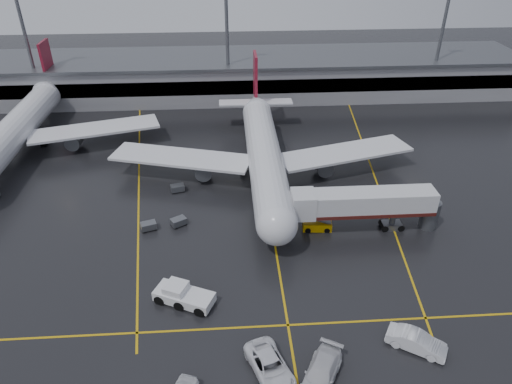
{
  "coord_description": "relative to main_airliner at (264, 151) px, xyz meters",
  "views": [
    {
      "loc": [
        -5.53,
        -55.34,
        37.13
      ],
      "look_at": [
        -2.0,
        -2.0,
        4.0
      ],
      "focal_mm": 32.56,
      "sensor_mm": 36.0,
      "label": 1
    }
  ],
  "objects": [
    {
      "name": "apron_line_right",
      "position": [
        18.0,
        0.3,
        -4.2
      ],
      "size": [
        7.57,
        69.64,
        0.02
      ],
      "primitive_type": "cube",
      "rotation": [
        0.0,
        0.0,
        -0.1
      ],
      "color": "gold",
      "rests_on": "ground"
    },
    {
      "name": "baggage_cart_b",
      "position": [
        -16.56,
        -13.88,
        -3.58
      ],
      "size": [
        2.31,
        1.86,
        1.12
      ],
      "color": "#595B60",
      "rests_on": "ground"
    },
    {
      "name": "main_airliner",
      "position": [
        0.0,
        0.0,
        0.0
      ],
      "size": [
        48.8,
        45.6,
        14.1
      ],
      "color": "silver",
      "rests_on": "ground"
    },
    {
      "name": "second_airliner",
      "position": [
        -42.0,
        12.0,
        0.0
      ],
      "size": [
        48.8,
        45.6,
        14.1
      ],
      "color": "silver",
      "rests_on": "ground"
    },
    {
      "name": "apron_line_stop",
      "position": [
        0.0,
        -31.7,
        -4.2
      ],
      "size": [
        60.0,
        0.25,
        0.02
      ],
      "primitive_type": "cube",
      "color": "gold",
      "rests_on": "ground"
    },
    {
      "name": "apron_line_centre",
      "position": [
        0.0,
        -9.7,
        -4.2
      ],
      "size": [
        0.25,
        90.0,
        0.02
      ],
      "primitive_type": "cube",
      "color": "gold",
      "rests_on": "ground"
    },
    {
      "name": "apron_line_left",
      "position": [
        -20.0,
        0.3,
        -4.2
      ],
      "size": [
        9.99,
        69.35,
        0.02
      ],
      "primitive_type": "cube",
      "rotation": [
        0.0,
        0.0,
        0.14
      ],
      "color": "gold",
      "rests_on": "ground"
    },
    {
      "name": "pushback_tractor",
      "position": [
        -11.08,
        -27.59,
        -3.28
      ],
      "size": [
        7.02,
        5.08,
        2.33
      ],
      "color": "white",
      "rests_on": "ground"
    },
    {
      "name": "baggage_cart_a",
      "position": [
        -12.63,
        -13.16,
        -3.58
      ],
      "size": [
        2.38,
        2.15,
        1.12
      ],
      "color": "#595B60",
      "rests_on": "ground"
    },
    {
      "name": "baggage_cart_c",
      "position": [
        -13.44,
        -4.29,
        -3.58
      ],
      "size": [
        2.26,
        1.76,
        1.12
      ],
      "color": "#595B60",
      "rests_on": "ground"
    },
    {
      "name": "light_mast_right",
      "position": [
        40.0,
        32.3,
        10.27
      ],
      "size": [
        3.0,
        1.2,
        25.45
      ],
      "color": "#595B60",
      "rests_on": "ground"
    },
    {
      "name": "service_van_a",
      "position": [
        -2.38,
        -37.36,
        -3.29
      ],
      "size": [
        5.05,
        7.22,
        1.83
      ],
      "primitive_type": "imported",
      "rotation": [
        0.0,
        0.0,
        0.34
      ],
      "color": "white",
      "rests_on": "ground"
    },
    {
      "name": "light_mast_mid",
      "position": [
        -5.0,
        32.3,
        10.27
      ],
      "size": [
        3.0,
        1.2,
        25.45
      ],
      "color": "#595B60",
      "rests_on": "ground"
    },
    {
      "name": "terminal",
      "position": [
        0.0,
        38.23,
        0.11
      ],
      "size": [
        122.0,
        19.0,
        8.6
      ],
      "color": "gray",
      "rests_on": "ground"
    },
    {
      "name": "ground",
      "position": [
        0.0,
        -9.7,
        -4.21
      ],
      "size": [
        220.0,
        220.0,
        0.0
      ],
      "primitive_type": "plane",
      "color": "black",
      "rests_on": "ground"
    },
    {
      "name": "light_mast_left",
      "position": [
        -45.0,
        32.3,
        10.27
      ],
      "size": [
        3.0,
        1.2,
        25.45
      ],
      "color": "#595B60",
      "rests_on": "ground"
    },
    {
      "name": "belt_loader",
      "position": [
        5.97,
        -15.27,
        -3.61
      ],
      "size": [
        3.93,
        2.06,
        2.41
      ],
      "color": "#E6A605",
      "rests_on": "ground"
    },
    {
      "name": "jet_bridge",
      "position": [
        11.87,
        -15.7,
        -0.28
      ],
      "size": [
        19.9,
        3.4,
        6.05
      ],
      "color": "silver",
      "rests_on": "ground"
    },
    {
      "name": "service_van_c",
      "position": [
        12.11,
        -35.44,
        -3.26
      ],
      "size": [
        5.94,
        4.75,
        1.9
      ],
      "primitive_type": "imported",
      "rotation": [
        0.0,
        0.0,
        1.01
      ],
      "color": "silver",
      "rests_on": "ground"
    },
    {
      "name": "service_van_b",
      "position": [
        2.14,
        -38.41,
        -3.25
      ],
      "size": [
        5.54,
        7.05,
        1.91
      ],
      "primitive_type": "imported",
      "rotation": [
        0.0,
        0.0,
        -0.51
      ],
      "color": "silver",
      "rests_on": "ground"
    }
  ]
}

